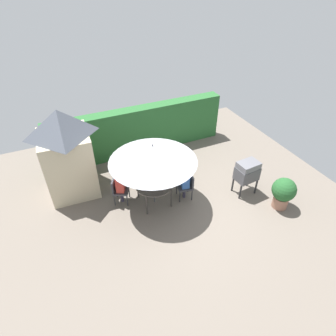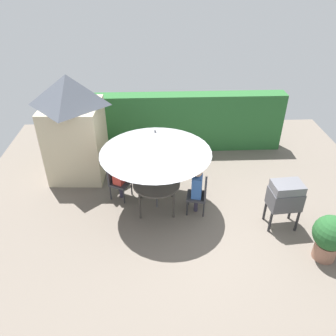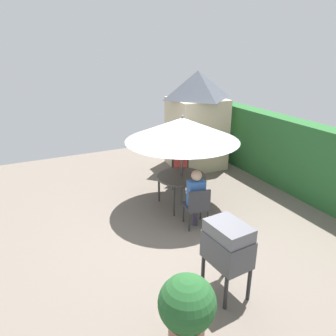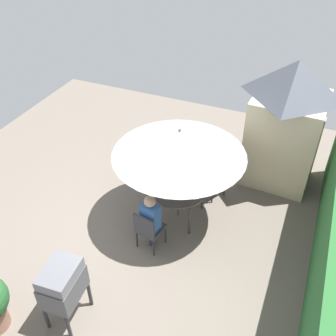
% 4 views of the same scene
% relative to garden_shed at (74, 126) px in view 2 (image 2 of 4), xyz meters
% --- Properties ---
extents(ground_plane, '(11.00, 11.00, 0.00)m').
position_rel_garden_shed_xyz_m(ground_plane, '(2.79, -2.14, -1.49)').
color(ground_plane, '#6B6056').
extents(hedge_backdrop, '(6.85, 0.52, 1.85)m').
position_rel_garden_shed_xyz_m(hedge_backdrop, '(2.79, 1.36, -0.57)').
color(hedge_backdrop, '#28602D').
rests_on(hedge_backdrop, ground).
extents(garden_shed, '(1.63, 1.67, 2.92)m').
position_rel_garden_shed_xyz_m(garden_shed, '(0.00, 0.00, 0.00)').
color(garden_shed, '#C6B793').
rests_on(garden_shed, ground).
extents(patio_table, '(1.15, 1.15, 0.75)m').
position_rel_garden_shed_xyz_m(patio_table, '(2.19, -1.68, -0.81)').
color(patio_table, '#47423D').
rests_on(patio_table, ground).
extents(patio_umbrella, '(2.57, 2.57, 2.19)m').
position_rel_garden_shed_xyz_m(patio_umbrella, '(2.19, -1.68, 0.38)').
color(patio_umbrella, '#4C4C51').
rests_on(patio_umbrella, ground).
extents(bbq_grill, '(0.74, 0.56, 1.20)m').
position_rel_garden_shed_xyz_m(bbq_grill, '(5.08, -2.45, -0.64)').
color(bbq_grill, '#47474C').
rests_on(bbq_grill, ground).
extents(chair_near_shed, '(0.62, 0.62, 0.90)m').
position_rel_garden_shed_xyz_m(chair_near_shed, '(1.19, -1.18, -0.97)').
color(chair_near_shed, '#38383D').
rests_on(chair_near_shed, ground).
extents(chair_far_side, '(0.54, 0.54, 0.90)m').
position_rel_garden_shed_xyz_m(chair_far_side, '(3.24, -1.88, -0.97)').
color(chair_far_side, '#38383D').
rests_on(chair_far_side, ground).
extents(potted_plant_by_shed, '(0.73, 0.73, 1.06)m').
position_rel_garden_shed_xyz_m(potted_plant_by_shed, '(5.69, -3.48, -0.88)').
color(potted_plant_by_shed, '#936651').
rests_on(potted_plant_by_shed, ground).
extents(person_in_red, '(0.37, 0.41, 1.26)m').
position_rel_garden_shed_xyz_m(person_in_red, '(1.26, -1.22, -0.71)').
color(person_in_red, '#CC3D33').
rests_on(person_in_red, ground).
extents(person_in_blue, '(0.30, 0.38, 1.26)m').
position_rel_garden_shed_xyz_m(person_in_blue, '(3.16, -1.86, -0.71)').
color(person_in_blue, '#3866B2').
rests_on(person_in_blue, ground).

